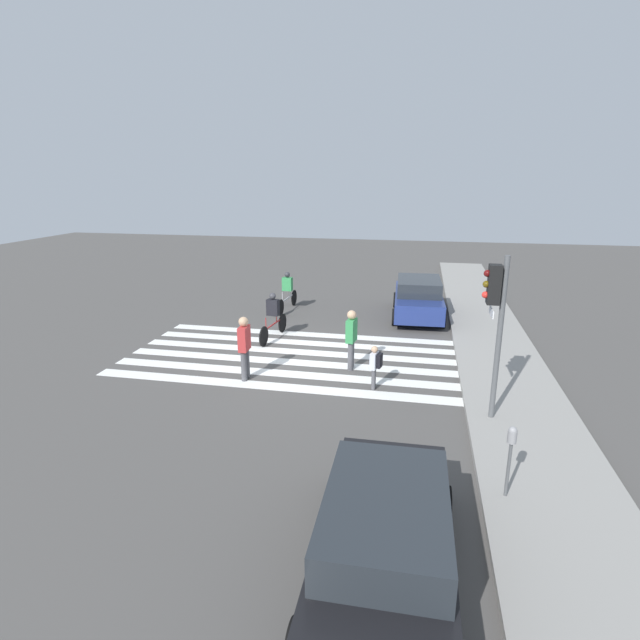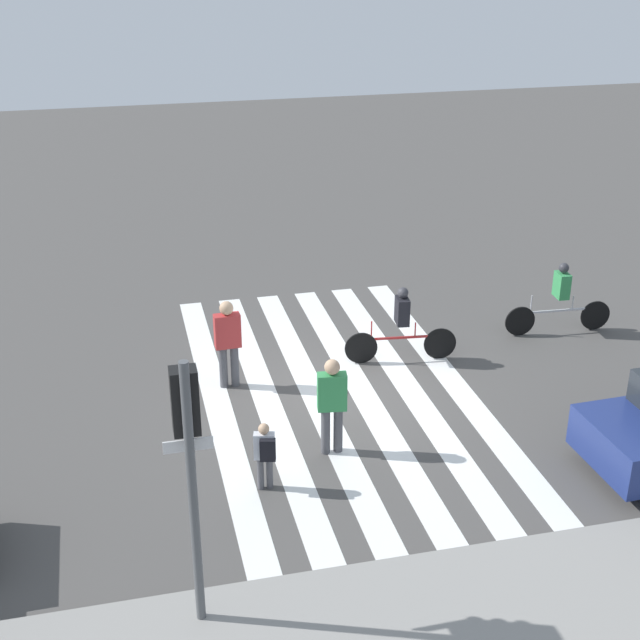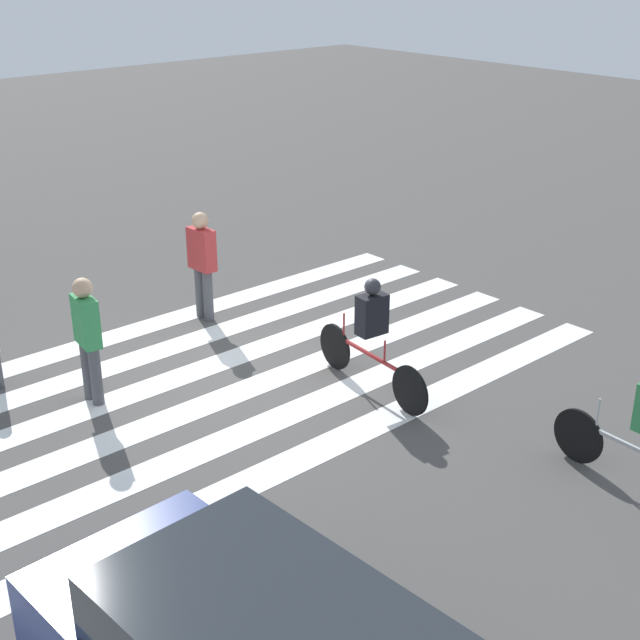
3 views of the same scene
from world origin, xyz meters
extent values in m
plane|color=#4C4947|center=(0.00, 0.00, 0.00)|extent=(60.00, 60.00, 0.00)
cube|color=white|center=(-2.30, 0.00, 0.00)|extent=(0.49, 10.00, 0.01)
cube|color=white|center=(-1.38, 0.00, 0.00)|extent=(0.49, 10.00, 0.01)
cube|color=white|center=(-0.46, 0.00, 0.00)|extent=(0.49, 10.00, 0.01)
cube|color=white|center=(0.46, 0.00, 0.00)|extent=(0.49, 10.00, 0.01)
cube|color=white|center=(1.38, 0.00, 0.00)|extent=(0.49, 10.00, 0.01)
cube|color=white|center=(2.30, 0.00, 0.00)|extent=(0.49, 10.00, 0.01)
cylinder|color=#4C4C51|center=(0.51, 1.96, 0.42)|extent=(0.16, 0.16, 0.83)
cylinder|color=#4C4C51|center=(0.73, 1.96, 0.42)|extent=(0.16, 0.16, 0.83)
cube|color=#338C4C|center=(0.62, 1.96, 1.16)|extent=(0.51, 0.28, 0.66)
sphere|color=tan|center=(0.62, 1.96, 1.62)|extent=(0.26, 0.26, 0.26)
cylinder|color=#4C4C51|center=(1.86, -0.77, 0.42)|extent=(0.16, 0.16, 0.85)
cylinder|color=#4C4C51|center=(2.08, -0.77, 0.42)|extent=(0.16, 0.16, 0.85)
cube|color=#B73333|center=(1.97, -0.77, 1.18)|extent=(0.50, 0.24, 0.67)
sphere|color=tan|center=(1.97, -0.77, 1.65)|extent=(0.26, 0.26, 0.26)
cylinder|color=black|center=(-0.77, -1.12, 0.34)|extent=(0.67, 0.11, 0.67)
cylinder|color=black|center=(-2.40, -0.94, 0.34)|extent=(0.67, 0.11, 0.67)
cube|color=maroon|center=(-1.59, -1.03, 0.52)|extent=(1.39, 0.19, 0.04)
cylinder|color=maroon|center=(-1.87, -0.99, 0.68)|extent=(0.03, 0.03, 0.32)
cylinder|color=maroon|center=(-0.97, -1.09, 0.72)|extent=(0.03, 0.03, 0.40)
cube|color=black|center=(-1.59, -1.03, 1.12)|extent=(0.28, 0.42, 0.55)
sphere|color=#333338|center=(-1.59, -1.03, 1.51)|extent=(0.22, 0.22, 0.22)
cylinder|color=black|center=(-4.48, -1.58, 0.33)|extent=(0.67, 0.08, 0.67)
cylinder|color=#B2B2B7|center=(-4.70, -1.57, 0.72)|extent=(0.03, 0.03, 0.40)
cube|color=#23282D|center=(-5.42, 3.77, 1.25)|extent=(2.49, 1.73, 0.55)
cylinder|color=black|center=(-4.03, 2.95, 0.32)|extent=(0.65, 0.22, 0.64)
camera|label=1|loc=(14.06, 3.76, 5.39)|focal=28.00mm
camera|label=2|loc=(3.83, 14.45, 8.31)|focal=50.00mm
camera|label=3|loc=(-9.24, 6.67, 5.70)|focal=50.00mm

